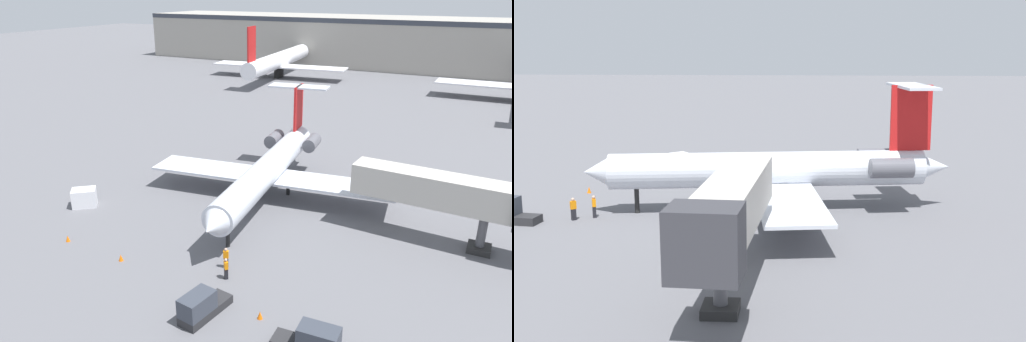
% 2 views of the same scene
% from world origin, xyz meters
% --- Properties ---
extents(ground_plane, '(400.00, 400.00, 0.10)m').
position_xyz_m(ground_plane, '(0.00, 0.00, -0.05)').
color(ground_plane, '#5B5B60').
extents(regional_jet, '(25.55, 28.35, 9.67)m').
position_xyz_m(regional_jet, '(0.44, 0.52, 3.31)').
color(regional_jet, silver).
rests_on(regional_jet, ground_plane).
extents(jet_bridge, '(15.37, 3.80, 6.21)m').
position_xyz_m(jet_bridge, '(18.25, -1.40, 4.51)').
color(jet_bridge, '#B7B2A8').
rests_on(jet_bridge, ground_plane).
extents(ground_crew_marshaller, '(0.47, 0.40, 1.69)m').
position_xyz_m(ground_crew_marshaller, '(3.42, -13.21, 0.86)').
color(ground_crew_marshaller, black).
rests_on(ground_crew_marshaller, ground_plane).
extents(ground_crew_loader, '(0.47, 0.47, 1.69)m').
position_xyz_m(ground_crew_loader, '(4.20, -14.51, 0.86)').
color(ground_crew_loader, black).
rests_on(ground_crew_loader, ground_plane).
extents(baggage_tug_lead, '(1.94, 4.16, 1.90)m').
position_xyz_m(baggage_tug_lead, '(5.10, -19.13, 0.84)').
color(baggage_tug_lead, '#262628').
rests_on(baggage_tug_lead, ground_plane).
extents(baggage_tug_trailing, '(4.08, 1.64, 1.90)m').
position_xyz_m(baggage_tug_trailing, '(12.71, -18.91, 0.84)').
color(baggage_tug_trailing, '#262628').
rests_on(baggage_tug_trailing, ground_plane).
extents(cargo_container_uld, '(2.79, 2.72, 1.77)m').
position_xyz_m(cargo_container_uld, '(-14.72, -10.03, 0.89)').
color(cargo_container_uld, silver).
rests_on(cargo_container_uld, ground_plane).
extents(traffic_cone_near, '(0.36, 0.36, 0.55)m').
position_xyz_m(traffic_cone_near, '(-4.44, -16.22, 0.28)').
color(traffic_cone_near, orange).
rests_on(traffic_cone_near, ground_plane).
extents(traffic_cone_mid, '(0.36, 0.36, 0.55)m').
position_xyz_m(traffic_cone_mid, '(8.53, -17.49, 0.28)').
color(traffic_cone_mid, orange).
rests_on(traffic_cone_mid, ground_plane).
extents(traffic_cone_far, '(0.36, 0.36, 0.55)m').
position_xyz_m(traffic_cone_far, '(-10.58, -15.94, 0.28)').
color(traffic_cone_far, orange).
rests_on(traffic_cone_far, ground_plane).
extents(terminal_building, '(163.79, 24.53, 12.95)m').
position_xyz_m(terminal_building, '(0.00, 96.92, 6.49)').
color(terminal_building, '#9E998E').
rests_on(terminal_building, ground_plane).
extents(parked_airliner_west_end, '(32.70, 38.58, 13.05)m').
position_xyz_m(parked_airliner_west_end, '(-29.04, 65.33, 4.12)').
color(parked_airliner_west_end, white).
rests_on(parked_airliner_west_end, ground_plane).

